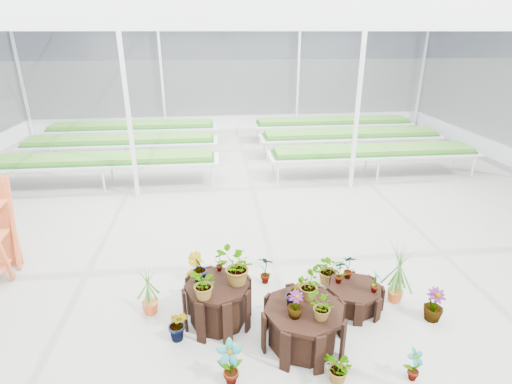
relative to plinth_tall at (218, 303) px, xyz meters
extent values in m
plane|color=gray|center=(0.91, 1.35, -0.34)|extent=(24.00, 24.00, 0.00)
cylinder|color=black|center=(0.00, 0.00, 0.00)|extent=(1.23, 1.23, 0.69)
cylinder|color=black|center=(1.20, -0.60, -0.04)|extent=(1.34, 1.34, 0.62)
cylinder|color=black|center=(2.20, 0.10, -0.15)|extent=(1.03, 1.03, 0.40)
imported|color=#417927|center=(-0.27, 0.08, 0.59)|extent=(0.30, 0.26, 0.49)
imported|color=#417927|center=(0.29, -0.04, 0.64)|extent=(0.70, 0.69, 0.59)
imported|color=#417927|center=(0.05, 0.36, 0.51)|extent=(0.21, 0.19, 0.34)
imported|color=#417927|center=(-0.17, -0.33, 0.57)|extent=(0.48, 0.51, 0.46)
imported|color=#417927|center=(1.06, -0.52, 0.47)|extent=(0.24, 0.20, 0.40)
imported|color=#417927|center=(1.37, -0.85, 0.47)|extent=(0.45, 0.43, 0.38)
imported|color=#417927|center=(1.29, -0.36, 0.50)|extent=(0.38, 0.43, 0.45)
imported|color=#417927|center=(1.03, -0.76, 0.46)|extent=(0.21, 0.21, 0.38)
imported|color=#417927|center=(1.97, 0.25, 0.26)|extent=(0.23, 0.16, 0.42)
imported|color=#417927|center=(2.45, -0.06, 0.25)|extent=(0.18, 0.23, 0.40)
imported|color=#417927|center=(2.16, 0.36, 0.28)|extent=(0.27, 0.21, 0.45)
imported|color=#417927|center=(-0.58, -0.35, -0.07)|extent=(0.38, 0.35, 0.55)
imported|color=#417927|center=(-0.38, 0.50, -0.05)|extent=(0.40, 0.41, 0.59)
imported|color=#417927|center=(0.13, -1.20, -0.02)|extent=(0.35, 0.25, 0.65)
imported|color=#417927|center=(1.52, -1.32, -0.13)|extent=(0.46, 0.49, 0.43)
imported|color=#417927|center=(2.47, -1.39, -0.11)|extent=(0.29, 0.24, 0.48)
imported|color=#417927|center=(3.32, -0.31, -0.08)|extent=(0.31, 0.31, 0.54)
imported|color=#417927|center=(1.99, 0.82, -0.06)|extent=(0.56, 0.50, 0.56)
imported|color=#417927|center=(0.87, 0.94, -0.06)|extent=(0.35, 0.32, 0.56)
imported|color=#417927|center=(-0.34, 1.10, -0.03)|extent=(0.32, 0.38, 0.62)
camera|label=1|loc=(0.04, -5.05, 3.86)|focal=28.00mm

